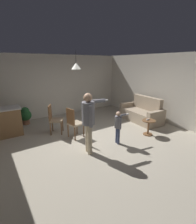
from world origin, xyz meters
TOP-DOWN VIEW (x-y plane):
  - ground at (0.00, 0.00)m, footprint 7.68×7.68m
  - wall_back at (0.00, 3.20)m, footprint 6.40×0.10m
  - wall_right at (3.20, 0.00)m, footprint 0.10×6.40m
  - couch_floral at (2.56, 0.39)m, footprint 1.00×1.87m
  - kitchen_counter at (-2.45, 1.93)m, footprint 1.26×0.66m
  - side_table_by_couch at (1.64, -0.70)m, footprint 0.44×0.44m
  - person_adult at (-0.61, -0.56)m, footprint 0.84×0.47m
  - person_child at (0.38, -0.60)m, footprint 0.55×0.29m
  - dining_chair_by_counter at (-0.92, 1.21)m, footprint 0.57×0.57m
  - dining_chair_near_wall at (-0.53, 0.50)m, footprint 0.49×0.49m
  - potted_plant_corner at (-1.55, 2.71)m, footprint 0.45×0.45m
  - spare_remote_on_table at (1.62, -0.67)m, footprint 0.13×0.04m
  - ceiling_light_pendant at (-0.17, 0.89)m, footprint 0.32×0.32m

SIDE VIEW (x-z plane):
  - ground at x=0.00m, z-range 0.00..0.00m
  - side_table_by_couch at x=1.64m, z-range 0.07..0.59m
  - couch_floral at x=2.56m, z-range -0.17..0.83m
  - potted_plant_corner at x=-1.55m, z-range 0.04..0.73m
  - kitchen_counter at x=-2.45m, z-range 0.00..0.95m
  - spare_remote_on_table at x=1.62m, z-range 0.52..0.56m
  - dining_chair_by_counter at x=-0.92m, z-range 0.05..1.05m
  - dining_chair_near_wall at x=-0.53m, z-range 0.05..1.05m
  - person_child at x=0.38m, z-range 0.12..1.13m
  - person_adult at x=-0.61m, z-range 0.20..1.84m
  - wall_back at x=0.00m, z-range 0.00..2.70m
  - wall_right at x=3.20m, z-range 0.00..2.70m
  - ceiling_light_pendant at x=-0.17m, z-range 1.98..2.53m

